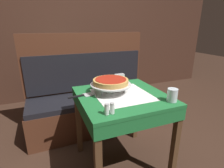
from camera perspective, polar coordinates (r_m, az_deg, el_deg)
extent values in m
plane|color=#382319|center=(1.94, 2.92, -24.24)|extent=(14.00, 14.00, 0.00)
cube|color=#1E6B33|center=(1.55, 3.36, -4.01)|extent=(0.75, 0.75, 0.03)
cube|color=white|center=(1.54, 3.37, -3.46)|extent=(0.47, 0.47, 0.00)
cube|color=#1E6B33|center=(1.57, 3.31, -6.23)|extent=(0.75, 0.75, 0.10)
cube|color=#4C331E|center=(1.66, 19.87, -18.28)|extent=(0.05, 0.05, 0.71)
cube|color=#4C331E|center=(1.91, -10.90, -12.10)|extent=(0.05, 0.05, 0.71)
cube|color=#4C331E|center=(2.12, 7.63, -8.67)|extent=(0.05, 0.05, 0.71)
cube|color=#1E6B33|center=(2.94, -15.50, 6.34)|extent=(0.67, 0.67, 0.03)
cube|color=white|center=(2.94, -15.53, 6.64)|extent=(0.42, 0.42, 0.00)
cube|color=#1E6B33|center=(2.96, -15.39, 5.10)|extent=(0.67, 0.67, 0.10)
cube|color=#4C331E|center=(2.74, -20.28, -3.23)|extent=(0.05, 0.05, 0.72)
cube|color=#4C331E|center=(2.81, -7.99, -1.69)|extent=(0.05, 0.05, 0.72)
cube|color=#4C331E|center=(3.31, -20.77, 0.38)|extent=(0.05, 0.05, 0.72)
cube|color=#4C331E|center=(3.37, -10.54, 1.58)|extent=(0.05, 0.05, 0.72)
cube|color=#4C2819|center=(2.38, -6.37, -9.67)|extent=(1.60, 0.54, 0.40)
cube|color=black|center=(2.28, -6.57, -4.51)|extent=(1.57, 0.53, 0.06)
cube|color=#4C2819|center=(2.38, -8.52, 6.90)|extent=(1.60, 0.06, 0.77)
cube|color=black|center=(2.36, -8.14, 3.97)|extent=(1.54, 0.02, 0.49)
cube|color=#3D2319|center=(3.40, -12.01, 16.07)|extent=(6.00, 0.04, 2.40)
cylinder|color=#ADADB2|center=(1.68, -1.96, -0.28)|extent=(0.01, 0.01, 0.07)
cylinder|color=#ADADB2|center=(1.48, -3.36, -2.89)|extent=(0.01, 0.01, 0.07)
cylinder|color=#ADADB2|center=(1.56, 4.06, -1.82)|extent=(0.01, 0.01, 0.07)
cylinder|color=#ADADB2|center=(1.56, -0.41, -0.56)|extent=(0.25, 0.25, 0.01)
cylinder|color=silver|center=(1.56, -0.41, -0.35)|extent=(0.35, 0.35, 0.01)
cylinder|color=silver|center=(1.56, -0.41, -0.07)|extent=(0.36, 0.36, 0.01)
cylinder|color=tan|center=(1.55, -0.42, 0.81)|extent=(0.31, 0.31, 0.04)
cylinder|color=#A82314|center=(1.54, -0.42, 1.57)|extent=(0.28, 0.28, 0.01)
cube|color=#BCBCC1|center=(1.55, -7.49, -3.37)|extent=(0.10, 0.09, 0.00)
cube|color=black|center=(1.51, -11.62, -4.02)|extent=(0.14, 0.04, 0.01)
cylinder|color=silver|center=(1.46, 19.08, -3.43)|extent=(0.08, 0.08, 0.11)
cylinder|color=silver|center=(1.19, -1.71, -8.57)|extent=(0.03, 0.03, 0.06)
cylinder|color=#B7B7BC|center=(1.18, -1.73, -6.84)|extent=(0.03, 0.03, 0.02)
cylinder|color=silver|center=(1.21, 0.05, -8.25)|extent=(0.03, 0.03, 0.06)
cylinder|color=#B7B7BC|center=(1.19, 0.05, -6.53)|extent=(0.03, 0.03, 0.02)
cube|color=#B2B2B7|center=(1.86, 2.44, 1.92)|extent=(0.10, 0.05, 0.09)
cube|color=black|center=(2.96, -13.81, 7.18)|extent=(0.11, 0.11, 0.03)
cylinder|color=black|center=(2.95, -13.92, 8.58)|extent=(0.01, 0.01, 0.12)
cylinder|color=gold|center=(2.98, -14.00, 8.42)|extent=(0.04, 0.04, 0.09)
cylinder|color=red|center=(2.92, -13.80, 8.23)|extent=(0.04, 0.04, 0.09)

